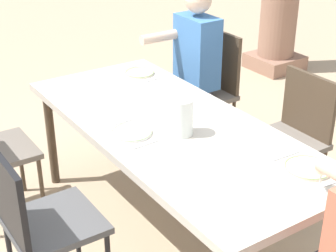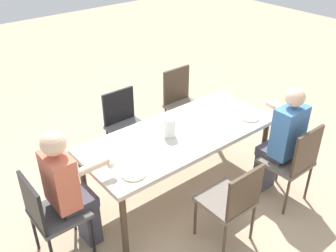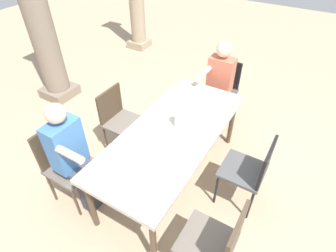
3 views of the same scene
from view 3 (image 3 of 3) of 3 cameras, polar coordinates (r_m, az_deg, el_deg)
name	(u,v)px [view 3 (image 3 of 3)]	position (r m, az deg, el deg)	size (l,w,h in m)	color
ground_plane	(172,177)	(3.43, 0.83, -10.64)	(16.00, 16.00, 0.00)	tan
dining_table	(172,136)	(2.93, 0.95, -2.03)	(2.08, 0.89, 0.75)	beige
chair_west_north	(64,160)	(3.08, -21.00, -6.72)	(0.44, 0.44, 0.94)	#6A6158
chair_west_south	(217,242)	(2.40, 10.30, -22.94)	(0.44, 0.44, 0.95)	#6A6158
chair_mid_north	(119,117)	(3.52, -10.31, 1.84)	(0.44, 0.44, 0.88)	#6A6158
chair_mid_south	(251,169)	(2.93, 17.08, -8.70)	(0.44, 0.44, 0.90)	#4F4F50
chair_head_east	(222,87)	(4.11, 11.31, 8.06)	(0.44, 0.44, 0.91)	#4F4F50
diner_woman_green	(218,84)	(3.87, 10.43, 8.71)	(0.49, 0.35, 1.28)	#3F3F4C
diner_man_white	(73,157)	(2.86, -19.33, -6.15)	(0.35, 0.49, 1.30)	#3F3F4C
stone_column_centre	(35,8)	(4.60, -26.28, 21.45)	(0.50, 0.50, 3.00)	gray
plate_0	(105,169)	(2.57, -13.09, -8.85)	(0.20, 0.20, 0.02)	silver
fork_0	(94,181)	(2.51, -15.33, -11.07)	(0.02, 0.17, 0.01)	silver
spoon_0	(116,159)	(2.64, -10.94, -6.89)	(0.02, 0.17, 0.01)	silver
plate_1	(192,140)	(2.78, 5.11, -2.98)	(0.22, 0.22, 0.02)	white
fork_1	(185,149)	(2.69, 3.65, -4.95)	(0.02, 0.17, 0.01)	silver
spoon_1	(199,132)	(2.89, 6.45, -1.33)	(0.02, 0.17, 0.01)	silver
plate_2	(184,90)	(3.53, 3.48, 7.51)	(0.23, 0.23, 0.02)	silver
wine_glass_2	(197,80)	(3.56, 6.21, 9.70)	(0.08, 0.08, 0.16)	white
fork_2	(179,96)	(3.42, 2.28, 6.28)	(0.02, 0.17, 0.01)	silver
spoon_2	(190,85)	(3.65, 4.61, 8.51)	(0.02, 0.17, 0.01)	silver
water_pitcher	(180,119)	(2.91, 2.60, 1.48)	(0.13, 0.13, 0.20)	white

